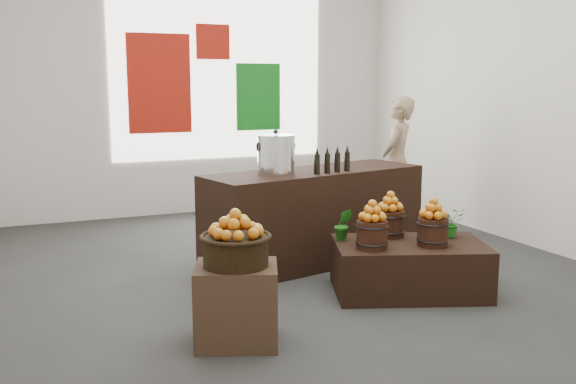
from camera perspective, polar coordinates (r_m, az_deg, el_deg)
name	(u,v)px	position (r m, az deg, el deg)	size (l,w,h in m)	color
ground	(297,273)	(6.57, 0.83, -7.25)	(7.00, 7.00, 0.00)	#31312F
back_wall	(200,77)	(9.58, -7.86, 10.12)	(6.00, 0.04, 4.00)	beige
back_opening	(220,77)	(9.65, -6.08, 10.15)	(3.20, 0.02, 2.40)	white
deco_red_left	(159,84)	(9.41, -11.36, 9.43)	(0.90, 0.04, 1.40)	#A1180C
deco_green_right	(258,97)	(9.84, -2.66, 8.44)	(0.70, 0.04, 1.00)	#117019
deco_red_upper	(213,42)	(9.63, -6.70, 13.12)	(0.50, 0.04, 0.50)	#A1180C
crate	(237,305)	(4.82, -4.59, -9.94)	(0.60, 0.49, 0.60)	#523526
wicker_basket	(236,251)	(4.69, -4.66, -5.26)	(0.48, 0.48, 0.22)	black
apples_in_basket	(235,223)	(4.65, -4.69, -2.77)	(0.37, 0.37, 0.20)	#AF1A05
display_table	(409,268)	(6.04, 10.71, -6.63)	(1.36, 0.84, 0.47)	black
apple_bucket_front_left	(372,235)	(5.69, 7.47, -3.80)	(0.27, 0.27, 0.25)	#32170D
apples_in_bucket_front_left	(372,211)	(5.64, 7.52, -1.66)	(0.20, 0.20, 0.18)	#AF1A05
apple_bucket_front_right	(433,232)	(5.89, 12.74, -3.48)	(0.27, 0.27, 0.25)	#32170D
apples_in_bucket_front_right	(434,208)	(5.85, 12.82, -1.41)	(0.20, 0.20, 0.18)	#AF1A05
apple_bucket_rear	(390,224)	(6.16, 9.04, -2.80)	(0.27, 0.27, 0.25)	#32170D
apples_in_bucket_rear	(390,201)	(6.11, 9.10, -0.82)	(0.20, 0.20, 0.18)	#AF1A05
herb_garnish_right	(450,222)	(6.26, 14.21, -2.63)	(0.25, 0.22, 0.28)	#196415
herb_garnish_left	(343,225)	(5.95, 4.93, -2.91)	(0.16, 0.13, 0.30)	#196415
counter	(315,217)	(6.87, 2.38, -2.19)	(2.45, 0.78, 1.00)	black
stock_pot_left	(276,156)	(6.46, -1.08, 3.26)	(0.38, 0.38, 0.38)	silver
oil_cruets	(330,159)	(6.58, 3.73, 2.91)	(0.36, 0.07, 0.28)	black
shopper	(397,163)	(8.57, 9.66, 2.56)	(0.63, 0.42, 1.74)	#977A5C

